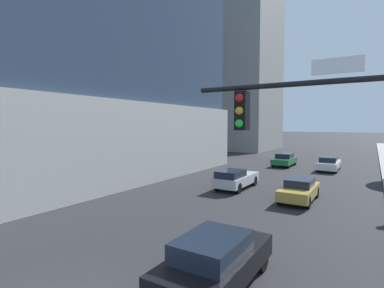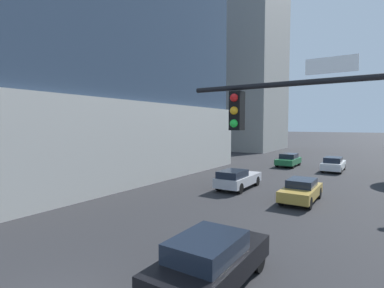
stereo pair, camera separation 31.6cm
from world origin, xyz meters
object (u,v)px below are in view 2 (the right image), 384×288
Objects in this scene: traffic_light_pole at (330,138)px; car_gold at (301,190)px; car_silver at (237,179)px; car_white at (333,164)px; car_green at (288,160)px; car_black at (211,260)px; construction_building at (237,47)px.

traffic_light_pole is 1.43× the size of car_gold.
car_white is at bearing 69.75° from car_silver.
car_green is 0.92× the size of car_silver.
car_black is at bearing -90.00° from car_white.
car_silver reaches higher than car_white.
car_black is (-0.00, -10.93, 0.08)m from car_gold.
car_white is at bearing -12.14° from car_green.
construction_building is at bearing 114.59° from car_silver.
construction_building is at bearing 133.84° from car_white.
car_silver is (0.00, -13.54, 0.01)m from car_green.
construction_building is 11.05× the size of car_gold.
construction_building is at bearing 113.64° from car_black.
car_black is 12.93m from car_silver.
car_silver is (15.17, -33.16, -18.60)m from construction_building.
traffic_light_pole is 24.69m from car_white.
traffic_light_pole reaches higher than car_gold.
car_black is at bearing -69.02° from car_silver.
construction_building is 10.15× the size of car_white.
car_green is (-7.55, 25.25, -3.54)m from traffic_light_pole.
car_silver is at bearing 166.11° from car_gold.
car_gold is at bearing -90.00° from car_white.
car_silver reaches higher than car_green.
car_black reaches higher than car_white.
traffic_light_pole reaches higher than car_black.
traffic_light_pole is 1.32× the size of car_silver.
car_black is at bearing -90.00° from car_gold.
traffic_light_pole is 11.53m from car_gold.
construction_building is 52.76m from car_black.
construction_building reaches higher than traffic_light_pole.
car_green is at bearing -52.29° from construction_building.
car_black is 0.97× the size of car_white.
car_gold is at bearing -60.01° from construction_building.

